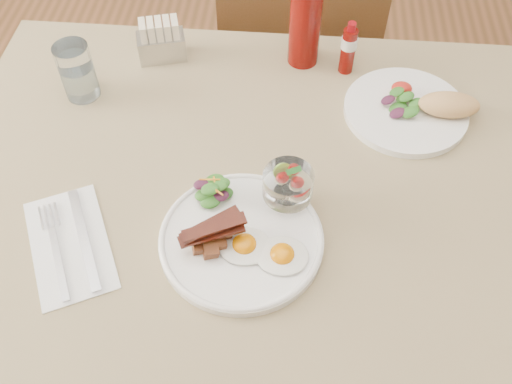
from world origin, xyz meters
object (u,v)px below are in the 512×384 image
object	(u,v)px
ketchup_bottle	(305,25)
hot_sauce_bottle	(348,48)
table	(289,209)
fruit_cup	(288,185)
main_plate	(241,240)
sugar_caddy	(161,42)
chair_far	(298,52)
water_glass	(78,74)
second_plate	(416,108)

from	to	relation	value
ketchup_bottle	hot_sauce_bottle	size ratio (longest dim) A/B	1.62
table	fruit_cup	bearing A→B (deg)	-96.13
main_plate	sugar_caddy	size ratio (longest dim) A/B	2.45
table	chair_far	size ratio (longest dim) A/B	1.43
fruit_cup	hot_sauce_bottle	size ratio (longest dim) A/B	0.72
chair_far	hot_sauce_bottle	bearing A→B (deg)	-73.31
main_plate	ketchup_bottle	world-z (taller)	ketchup_bottle
chair_far	hot_sauce_bottle	world-z (taller)	chair_far
fruit_cup	sugar_caddy	size ratio (longest dim) A/B	0.77
ketchup_bottle	sugar_caddy	size ratio (longest dim) A/B	1.74
main_plate	water_glass	world-z (taller)	water_glass
main_plate	sugar_caddy	xyz separation A→B (m)	(-0.22, 0.47, 0.03)
ketchup_bottle	hot_sauce_bottle	distance (m)	0.10
chair_far	sugar_caddy	xyz separation A→B (m)	(-0.30, -0.33, 0.27)
main_plate	table	bearing A→B (deg)	60.72
chair_far	water_glass	size ratio (longest dim) A/B	7.69
table	second_plate	bearing A→B (deg)	39.21
second_plate	sugar_caddy	world-z (taller)	sugar_caddy
second_plate	sugar_caddy	xyz separation A→B (m)	(-0.54, 0.14, 0.02)
second_plate	hot_sauce_bottle	distance (m)	0.19
table	sugar_caddy	bearing A→B (deg)	132.20
ketchup_bottle	sugar_caddy	xyz separation A→B (m)	(-0.31, -0.02, -0.05)
ketchup_bottle	table	bearing A→B (deg)	-91.29
fruit_cup	sugar_caddy	distance (m)	0.49
chair_far	fruit_cup	size ratio (longest dim) A/B	10.53
fruit_cup	ketchup_bottle	world-z (taller)	ketchup_bottle
table	water_glass	size ratio (longest dim) A/B	11.00
ketchup_bottle	main_plate	bearing A→B (deg)	-100.08
table	chair_far	xyz separation A→B (m)	(0.00, 0.66, -0.14)
fruit_cup	chair_far	bearing A→B (deg)	89.49
ketchup_bottle	sugar_caddy	distance (m)	0.31
main_plate	water_glass	bearing A→B (deg)	137.08
table	ketchup_bottle	bearing A→B (deg)	88.71
table	fruit_cup	size ratio (longest dim) A/B	15.06
main_plate	sugar_caddy	bearing A→B (deg)	115.15
second_plate	hot_sauce_bottle	xyz separation A→B (m)	(-0.14, 0.13, 0.04)
chair_far	sugar_caddy	world-z (taller)	chair_far
water_glass	ketchup_bottle	bearing A→B (deg)	18.09
main_plate	fruit_cup	distance (m)	0.12
hot_sauce_bottle	sugar_caddy	distance (m)	0.41
second_plate	water_glass	bearing A→B (deg)	179.72
fruit_cup	water_glass	world-z (taller)	water_glass
table	main_plate	size ratio (longest dim) A/B	4.75
table	water_glass	bearing A→B (deg)	155.84
hot_sauce_bottle	sugar_caddy	world-z (taller)	hot_sauce_bottle
fruit_cup	hot_sauce_bottle	distance (m)	0.40
table	water_glass	distance (m)	0.51
table	main_plate	xyz separation A→B (m)	(-0.08, -0.14, 0.10)
hot_sauce_bottle	water_glass	bearing A→B (deg)	-167.50
table	hot_sauce_bottle	xyz separation A→B (m)	(0.10, 0.32, 0.15)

